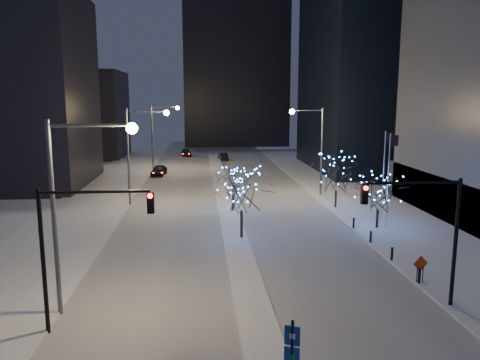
{
  "coord_description": "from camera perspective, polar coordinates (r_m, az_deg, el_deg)",
  "views": [
    {
      "loc": [
        -2.72,
        -21.33,
        10.99
      ],
      "look_at": [
        0.26,
        12.81,
        5.0
      ],
      "focal_mm": 35.0,
      "sensor_mm": 36.0,
      "label": 1
    }
  ],
  "objects": [
    {
      "name": "flagpoles",
      "position": [
        42.26,
        17.45,
        1.03
      ],
      "size": [
        1.35,
        2.6,
        8.0
      ],
      "color": "silver",
      "rests_on": "east_sidewalk"
    },
    {
      "name": "horizon_block",
      "position": [
        114.11,
        -0.61,
        14.95
      ],
      "size": [
        24.0,
        14.0,
        42.0
      ],
      "primitive_type": "cube",
      "color": "black",
      "rests_on": "ground"
    },
    {
      "name": "traffic_signal_west",
      "position": [
        22.95,
        -19.34,
        -6.42
      ],
      "size": [
        5.26,
        0.43,
        7.0
      ],
      "color": "black",
      "rests_on": "ground"
    },
    {
      "name": "east_sidewalk",
      "position": [
        46.28,
        17.73,
        -4.21
      ],
      "size": [
        10.0,
        90.0,
        0.15
      ],
      "primitive_type": "cube",
      "color": "white",
      "rests_on": "ground"
    },
    {
      "name": "holiday_tree_median_near",
      "position": [
        36.4,
        0.19,
        -1.46
      ],
      "size": [
        4.84,
        4.84,
        5.47
      ],
      "color": "black",
      "rests_on": "median"
    },
    {
      "name": "traffic_signal_east",
      "position": [
        25.95,
        21.97,
        -4.72
      ],
      "size": [
        5.26,
        0.43,
        7.0
      ],
      "color": "black",
      "rests_on": "ground"
    },
    {
      "name": "car_far",
      "position": [
        90.78,
        -6.58,
        3.3
      ],
      "size": [
        2.27,
        4.51,
        1.26
      ],
      "primitive_type": "imported",
      "rotation": [
        0.0,
        0.0,
        0.12
      ],
      "color": "black",
      "rests_on": "ground"
    },
    {
      "name": "construction_sign",
      "position": [
        30.26,
        21.14,
        -9.76
      ],
      "size": [
        0.99,
        0.25,
        1.66
      ],
      "rotation": [
        0.0,
        0.0,
        0.22
      ],
      "color": "black",
      "rests_on": "east_sidewalk"
    },
    {
      "name": "street_lamp_w_mid",
      "position": [
        48.94,
        -12.3,
        4.42
      ],
      "size": [
        4.4,
        0.56,
        10.0
      ],
      "color": "#595E66",
      "rests_on": "ground"
    },
    {
      "name": "car_mid",
      "position": [
        84.43,
        -2.09,
        2.87
      ],
      "size": [
        1.85,
        4.08,
        1.3
      ],
      "primitive_type": "imported",
      "rotation": [
        0.0,
        0.0,
        3.26
      ],
      "color": "black",
      "rests_on": "ground"
    },
    {
      "name": "holiday_tree_plaza_far",
      "position": [
        47.63,
        11.7,
        0.77
      ],
      "size": [
        5.53,
        5.53,
        5.54
      ],
      "color": "black",
      "rests_on": "east_sidewalk"
    },
    {
      "name": "bollards",
      "position": [
        35.45,
        16.78,
        -7.57
      ],
      "size": [
        0.16,
        12.16,
        0.9
      ],
      "color": "black",
      "rests_on": "east_sidewalk"
    },
    {
      "name": "car_near",
      "position": [
        68.52,
        -9.86,
        1.17
      ],
      "size": [
        2.36,
        4.59,
        1.5
      ],
      "primitive_type": "imported",
      "rotation": [
        0.0,
        0.0,
        -0.14
      ],
      "color": "black",
      "rests_on": "ground"
    },
    {
      "name": "filler_west_far",
      "position": [
        94.3,
        -19.45,
        7.54
      ],
      "size": [
        18.0,
        16.0,
        16.0
      ],
      "primitive_type": "cube",
      "color": "black",
      "rests_on": "ground"
    },
    {
      "name": "holiday_tree_median_far",
      "position": [
        45.41,
        -0.84,
        -0.26
      ],
      "size": [
        4.24,
        4.24,
        4.31
      ],
      "color": "black",
      "rests_on": "median"
    },
    {
      "name": "wayfinding_sign",
      "position": [
        18.09,
        6.35,
        -20.13
      ],
      "size": [
        0.55,
        0.29,
        3.18
      ],
      "rotation": [
        0.0,
        0.0,
        -0.41
      ],
      "color": "black",
      "rests_on": "ground"
    },
    {
      "name": "road",
      "position": [
        57.46,
        -2.18,
        -1.11
      ],
      "size": [
        20.0,
        130.0,
        0.02
      ],
      "primitive_type": "cube",
      "color": "#B6BAC6",
      "rests_on": "ground"
    },
    {
      "name": "street_lamp_w_far",
      "position": [
        73.73,
        -9.88,
        6.28
      ],
      "size": [
        4.4,
        0.56,
        10.0
      ],
      "color": "#595E66",
      "rests_on": "ground"
    },
    {
      "name": "street_lamp_w_near",
      "position": [
        24.56,
        -19.56,
        -1.2
      ],
      "size": [
        4.4,
        0.56,
        10.0
      ],
      "color": "#595E66",
      "rests_on": "ground"
    },
    {
      "name": "median",
      "position": [
        52.55,
        -1.91,
        -2.08
      ],
      "size": [
        2.0,
        80.0,
        0.15
      ],
      "primitive_type": "cube",
      "color": "white",
      "rests_on": "ground"
    },
    {
      "name": "holiday_tree_plaza_near",
      "position": [
        41.02,
        16.54,
        -1.48
      ],
      "size": [
        4.99,
        4.99,
        4.8
      ],
      "color": "black",
      "rests_on": "east_sidewalk"
    },
    {
      "name": "ground",
      "position": [
        24.15,
        2.12,
        -17.16
      ],
      "size": [
        160.0,
        160.0,
        0.0
      ],
      "primitive_type": "plane",
      "color": "silver",
      "rests_on": "ground"
    },
    {
      "name": "west_sidewalk",
      "position": [
        44.21,
        -19.68,
        -4.97
      ],
      "size": [
        8.0,
        90.0,
        0.15
      ],
      "primitive_type": "cube",
      "color": "white",
      "rests_on": "ground"
    },
    {
      "name": "street_lamp_east",
      "position": [
        53.1,
        9.02,
        4.89
      ],
      "size": [
        3.9,
        0.56,
        10.0
      ],
      "color": "#595E66",
      "rests_on": "ground"
    }
  ]
}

